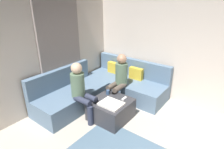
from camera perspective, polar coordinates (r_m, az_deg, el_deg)
wall_back at (r=4.36m, az=28.84°, el=6.39°), size 6.00×0.12×2.70m
curtain_panel at (r=4.40m, az=-15.48°, el=7.18°), size 0.06×1.10×2.50m
sectional_couch at (r=4.60m, az=-2.63°, el=-4.27°), size 2.10×2.55×0.87m
ottoman at (r=3.92m, az=-0.35°, el=-10.68°), size 0.76×0.76×0.42m
folded_blanket at (r=3.67m, az=-0.26°, el=-9.03°), size 0.44×0.36×0.04m
coffee_mug at (r=4.03m, az=-1.30°, el=-5.45°), size 0.08×0.08×0.10m
game_remote at (r=3.87m, az=3.77°, el=-7.36°), size 0.05×0.15×0.02m
person_on_couch_back at (r=4.25m, az=2.16°, el=-1.04°), size 0.30×0.60×1.20m
person_on_couch_side at (r=3.78m, az=-9.40°, el=-4.54°), size 0.60×0.30×1.20m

